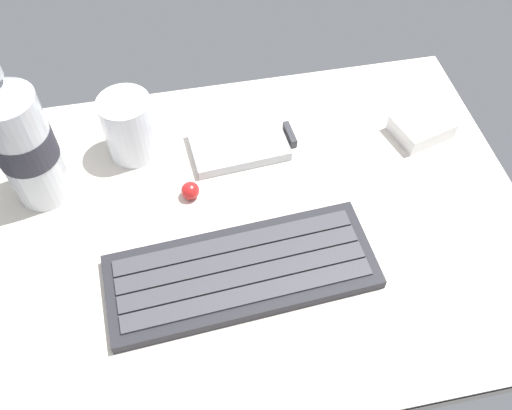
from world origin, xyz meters
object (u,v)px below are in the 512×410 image
Objects in this scene: handheld_device at (244,144)px; juice_cup at (130,129)px; keyboard at (241,271)px; charger_block at (421,127)px; water_bottle at (22,140)px; trackball_mouse at (190,191)px.

handheld_device is 1.55× the size of juice_cup.
handheld_device is at bearing 78.82° from keyboard.
charger_block is (37.03, -4.29, -2.71)cm from juice_cup.
water_bottle is at bearing -174.88° from handheld_device.
charger_block is 31.23cm from trackball_mouse.
trackball_mouse is (17.14, -4.29, -7.91)cm from water_bottle.
juice_cup is at bearing 116.18° from keyboard.
water_bottle is at bearing 142.65° from keyboard.
keyboard is 13.47× the size of trackball_mouse.
juice_cup reaches higher than handheld_device.
handheld_device is (3.63, 18.38, -0.08)cm from keyboard.
juice_cup is at bearing 170.63° from handheld_device.
juice_cup is 37.37cm from charger_block.
keyboard is at bearing -37.35° from water_bottle.
water_bottle is (-21.17, 16.16, 8.20)cm from keyboard.
charger_block reaches higher than trackball_mouse.
keyboard is 4.23× the size of charger_block.
charger_block is (26.87, 16.36, 0.39)cm from keyboard.
trackball_mouse is at bearing 108.75° from keyboard.
charger_block is 3.18× the size of trackball_mouse.
water_bottle reaches higher than charger_block.
handheld_device is 23.33cm from charger_block.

